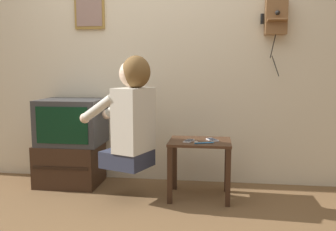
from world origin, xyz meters
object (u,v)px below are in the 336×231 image
cell_phone_held (189,141)px  toothbrush (203,143)px  framed_picture (89,10)px  cell_phone_spare (212,140)px  wall_phone_antique (276,16)px  person (131,113)px  television (72,122)px

cell_phone_held → toothbrush: (0.12, -0.07, 0.00)m
framed_picture → toothbrush: size_ratio=2.31×
cell_phone_held → cell_phone_spare: (0.20, 0.07, 0.00)m
framed_picture → wall_phone_antique: bearing=-1.4°
cell_phone_held → wall_phone_antique: bearing=47.8°
person → framed_picture: (-0.54, 0.59, 0.93)m
person → cell_phone_spare: (0.67, 0.17, -0.25)m
television → cell_phone_spare: size_ratio=4.27×
person → toothbrush: 0.64m
framed_picture → toothbrush: bearing=-25.8°
person → cell_phone_held: (0.47, 0.10, -0.25)m
framed_picture → toothbrush: (1.13, -0.55, -1.17)m
cell_phone_spare → toothbrush: 0.16m
toothbrush → cell_phone_held: bearing=42.4°
cell_phone_held → cell_phone_spare: 0.21m
cell_phone_held → cell_phone_spare: bearing=37.2°
wall_phone_antique → cell_phone_spare: wall_phone_antique is taller
wall_phone_antique → framed_picture: size_ratio=2.03×
person → framed_picture: framed_picture is taller
television → toothbrush: bearing=-14.1°
television → wall_phone_antique: bearing=5.7°
television → person: bearing=-27.9°
toothbrush → framed_picture: bearing=45.3°
toothbrush → television: bearing=57.0°
cell_phone_spare → person: bearing=165.2°
person → cell_phone_spare: person is taller
person → wall_phone_antique: (1.22, 0.54, 0.83)m
framed_picture → cell_phone_held: 1.63m
television → toothbrush: size_ratio=3.72×
wall_phone_antique → toothbrush: (-0.62, -0.50, -1.08)m
wall_phone_antique → framed_picture: bearing=178.6°
person → toothbrush: bearing=-65.1°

